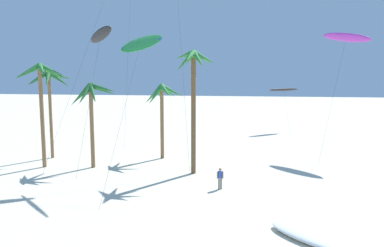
# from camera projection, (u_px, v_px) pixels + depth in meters

# --- Properties ---
(palm_tree_0) EXTENTS (4.89, 4.55, 9.74)m
(palm_tree_0) POSITION_uv_depth(u_px,v_px,m) (41.00, 81.00, 34.22)
(palm_tree_0) COLOR olive
(palm_tree_0) RESTS_ON ground
(palm_tree_1) EXTENTS (4.64, 4.44, 9.19)m
(palm_tree_1) POSITION_uv_depth(u_px,v_px,m) (49.00, 85.00, 38.15)
(palm_tree_1) COLOR olive
(palm_tree_1) RESTS_ON ground
(palm_tree_2) EXTENTS (4.79, 4.43, 7.96)m
(palm_tree_2) POSITION_uv_depth(u_px,v_px,m) (92.00, 98.00, 34.26)
(palm_tree_2) COLOR olive
(palm_tree_2) RESTS_ON ground
(palm_tree_3) EXTENTS (4.45, 4.44, 7.75)m
(palm_tree_3) POSITION_uv_depth(u_px,v_px,m) (163.00, 98.00, 38.20)
(palm_tree_3) COLOR olive
(palm_tree_3) RESTS_ON ground
(palm_tree_4) EXTENTS (3.92, 4.14, 10.79)m
(palm_tree_4) POSITION_uv_depth(u_px,v_px,m) (194.00, 74.00, 31.90)
(palm_tree_4) COLOR brown
(palm_tree_4) RESTS_ON ground
(flying_kite_0) EXTENTS (4.67, 6.83, 13.07)m
(flying_kite_0) POSITION_uv_depth(u_px,v_px,m) (100.00, 35.00, 33.72)
(flying_kite_0) COLOR black
(flying_kite_0) RESTS_ON ground
(flying_kite_4) EXTENTS (5.56, 8.31, 13.60)m
(flying_kite_4) POSITION_uv_depth(u_px,v_px,m) (346.00, 37.00, 39.71)
(flying_kite_4) COLOR purple
(flying_kite_4) RESTS_ON ground
(flying_kite_5) EXTENTS (5.14, 9.96, 6.73)m
(flying_kite_5) POSITION_uv_depth(u_px,v_px,m) (284.00, 90.00, 56.73)
(flying_kite_5) COLOR black
(flying_kite_5) RESTS_ON ground
(flying_kite_6) EXTENTS (5.09, 10.02, 12.07)m
(flying_kite_6) POSITION_uv_depth(u_px,v_px,m) (140.00, 44.00, 30.31)
(flying_kite_6) COLOR green
(flying_kite_6) RESTS_ON ground
(grounded_kite_1) EXTENTS (5.55, 4.98, 0.43)m
(grounded_kite_1) POSITION_uv_depth(u_px,v_px,m) (319.00, 239.00, 19.35)
(grounded_kite_1) COLOR white
(grounded_kite_1) RESTS_ON ground
(person_near_right) EXTENTS (0.49, 0.28, 1.65)m
(person_near_right) POSITION_uv_depth(u_px,v_px,m) (220.00, 178.00, 28.32)
(person_near_right) COLOR slate
(person_near_right) RESTS_ON ground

